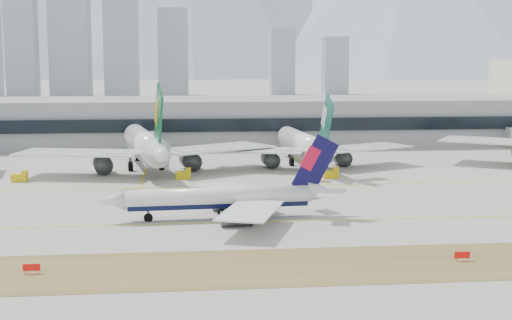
{
  "coord_description": "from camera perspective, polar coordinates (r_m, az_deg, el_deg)",
  "views": [
    {
      "loc": [
        -18.39,
        -123.27,
        27.08
      ],
      "look_at": [
        -3.7,
        18.0,
        7.5
      ],
      "focal_mm": 50.0,
      "sensor_mm": 36.0,
      "label": 1
    }
  ],
  "objects": [
    {
      "name": "city_skyline",
      "position": [
        583.87,
        -14.86,
        9.82
      ],
      "size": [
        342.0,
        49.8,
        140.0
      ],
      "color": "#949EA8",
      "rests_on": "ground"
    },
    {
      "name": "widebody_cathay",
      "position": [
        186.87,
        3.97,
        1.16
      ],
      "size": [
        56.53,
        55.44,
        20.2
      ],
      "rotation": [
        0.0,
        0.0,
        1.64
      ],
      "color": "white",
      "rests_on": "ground"
    },
    {
      "name": "gse_b",
      "position": [
        166.86,
        -5.8,
        -1.17
      ],
      "size": [
        3.55,
        2.0,
        2.6
      ],
      "color": "gold",
      "rests_on": "ground"
    },
    {
      "name": "terminal",
      "position": [
        239.62,
        -1.52,
        3.16
      ],
      "size": [
        280.0,
        43.1,
        15.0
      ],
      "color": "gray",
      "rests_on": "ground"
    },
    {
      "name": "gse_extra",
      "position": [
        170.92,
        -18.34,
        -1.31
      ],
      "size": [
        3.55,
        2.0,
        2.6
      ],
      "color": "gold",
      "rests_on": "ground"
    },
    {
      "name": "taxiing_airliner",
      "position": [
        124.06,
        -2.29,
        -3.09
      ],
      "size": [
        43.87,
        38.06,
        14.73
      ],
      "rotation": [
        0.0,
        0.0,
        3.2
      ],
      "color": "white",
      "rests_on": "ground"
    },
    {
      "name": "ground",
      "position": [
        127.55,
        2.5,
        -4.42
      ],
      "size": [
        3000.0,
        3000.0,
        0.0
      ],
      "primitive_type": "plane",
      "color": "#A3A198",
      "rests_on": "ground"
    },
    {
      "name": "gse_c",
      "position": [
        168.05,
        6.06,
        -1.11
      ],
      "size": [
        3.55,
        2.0,
        2.6
      ],
      "color": "gold",
      "rests_on": "ground"
    },
    {
      "name": "hold_sign_right",
      "position": [
        102.23,
        16.16,
        -7.32
      ],
      "size": [
        2.2,
        0.15,
        1.35
      ],
      "color": "red",
      "rests_on": "ground"
    },
    {
      "name": "hold_sign_left",
      "position": [
        96.95,
        -17.52,
        -8.2
      ],
      "size": [
        2.2,
        0.15,
        1.35
      ],
      "color": "red",
      "rests_on": "ground"
    },
    {
      "name": "widebody_eva",
      "position": [
        179.72,
        -8.77,
        1.05
      ],
      "size": [
        63.44,
        62.82,
        22.95
      ],
      "rotation": [
        0.0,
        0.0,
        1.74
      ],
      "color": "white",
      "rests_on": "ground"
    }
  ]
}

